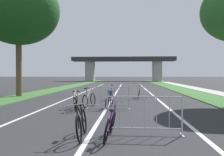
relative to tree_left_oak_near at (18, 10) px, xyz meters
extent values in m
cube|color=#386B2D|center=(0.33, 11.90, -6.25)|extent=(2.35, 65.83, 0.05)
cube|color=#386B2D|center=(13.48, 11.90, -6.25)|extent=(2.35, 65.83, 0.05)
cube|color=#ADA89E|center=(15.48, 11.90, -6.24)|extent=(1.66, 65.83, 0.08)
cube|color=silver|center=(6.90, 4.01, -6.27)|extent=(0.14, 38.08, 0.01)
cube|color=silver|center=(9.87, 4.01, -6.27)|extent=(0.14, 38.08, 0.01)
cube|color=silver|center=(3.93, 4.01, -6.27)|extent=(0.14, 38.08, 0.01)
cube|color=#2D2D30|center=(6.90, 39.37, -1.07)|extent=(24.05, 3.97, 0.92)
cube|color=#9E9B93|center=(-1.01, 39.37, -3.90)|extent=(2.02, 2.40, 4.75)
cube|color=#9E9B93|center=(14.82, 39.37, -3.90)|extent=(2.02, 2.40, 4.75)
cylinder|color=brown|center=(0.00, 0.00, -4.24)|extent=(0.41, 0.41, 4.08)
ellipsoid|color=#194719|center=(0.00, 0.00, 0.02)|extent=(5.91, 5.91, 5.02)
cylinder|color=#ADADB2|center=(7.35, -10.39, -5.75)|extent=(0.04, 0.04, 1.05)
cube|color=#ADADB2|center=(7.35, -10.39, -6.26)|extent=(0.07, 0.44, 0.03)
cylinder|color=#ADADB2|center=(9.36, -10.44, -5.75)|extent=(0.04, 0.04, 1.05)
cube|color=#ADADB2|center=(9.36, -10.44, -6.26)|extent=(0.07, 0.44, 0.03)
cylinder|color=#ADADB2|center=(8.35, -10.42, -5.25)|extent=(2.00, 0.08, 0.04)
cylinder|color=#ADADB2|center=(8.35, -10.42, -6.10)|extent=(2.00, 0.08, 0.04)
cylinder|color=#ADADB2|center=(7.69, -10.40, -5.66)|extent=(0.02, 0.02, 0.87)
cylinder|color=#ADADB2|center=(8.02, -10.41, -5.66)|extent=(0.02, 0.02, 0.87)
cylinder|color=#ADADB2|center=(8.35, -10.42, -5.66)|extent=(0.02, 0.02, 0.87)
cylinder|color=#ADADB2|center=(8.69, -10.42, -5.66)|extent=(0.02, 0.02, 0.87)
cylinder|color=#ADADB2|center=(9.02, -10.43, -5.66)|extent=(0.02, 0.02, 0.87)
cylinder|color=#ADADB2|center=(5.97, -5.62, -5.75)|extent=(0.04, 0.04, 1.05)
cube|color=#ADADB2|center=(5.97, -5.62, -6.26)|extent=(0.08, 0.44, 0.03)
cylinder|color=#ADADB2|center=(7.97, -5.72, -5.75)|extent=(0.04, 0.04, 1.05)
cube|color=#ADADB2|center=(7.97, -5.72, -6.26)|extent=(0.08, 0.44, 0.03)
cylinder|color=#ADADB2|center=(6.97, -5.67, -5.25)|extent=(2.00, 0.14, 0.04)
cylinder|color=#ADADB2|center=(6.97, -5.67, -6.10)|extent=(2.00, 0.14, 0.04)
cylinder|color=#ADADB2|center=(6.30, -5.64, -5.66)|extent=(0.02, 0.02, 0.87)
cylinder|color=#ADADB2|center=(6.63, -5.66, -5.66)|extent=(0.02, 0.02, 0.87)
cylinder|color=#ADADB2|center=(6.97, -5.67, -5.66)|extent=(0.02, 0.02, 0.87)
cylinder|color=#ADADB2|center=(7.30, -5.69, -5.66)|extent=(0.02, 0.02, 0.87)
cylinder|color=#ADADB2|center=(7.63, -5.71, -5.66)|extent=(0.02, 0.02, 0.87)
cylinder|color=#ADADB2|center=(7.28, -0.92, -5.75)|extent=(0.04, 0.04, 1.05)
cube|color=#ADADB2|center=(7.28, -0.92, -6.26)|extent=(0.06, 0.44, 0.03)
cylinder|color=#ADADB2|center=(9.28, -0.94, -5.75)|extent=(0.04, 0.04, 1.05)
cube|color=#ADADB2|center=(9.28, -0.94, -6.26)|extent=(0.06, 0.44, 0.03)
cylinder|color=#ADADB2|center=(8.28, -0.93, -5.25)|extent=(2.00, 0.06, 0.04)
cylinder|color=#ADADB2|center=(8.28, -0.93, -6.10)|extent=(2.00, 0.06, 0.04)
cylinder|color=#ADADB2|center=(7.61, -0.92, -5.66)|extent=(0.02, 0.02, 0.87)
cylinder|color=#ADADB2|center=(7.95, -0.93, -5.66)|extent=(0.02, 0.02, 0.87)
cylinder|color=#ADADB2|center=(8.28, -0.93, -5.66)|extent=(0.02, 0.02, 0.87)
cylinder|color=#ADADB2|center=(8.61, -0.93, -5.66)|extent=(0.02, 0.02, 0.87)
cylinder|color=#ADADB2|center=(8.95, -0.94, -5.66)|extent=(0.02, 0.02, 0.87)
torus|color=black|center=(7.43, -11.36, -5.97)|extent=(0.20, 0.63, 0.62)
torus|color=black|center=(7.50, -10.31, -5.97)|extent=(0.20, 0.63, 0.62)
cylinder|color=#662884|center=(7.52, -10.86, -5.66)|extent=(0.22, 1.02, 0.65)
cylinder|color=#662884|center=(7.49, -11.06, -5.76)|extent=(0.14, 0.13, 0.52)
cylinder|color=#662884|center=(7.44, -11.19, -5.99)|extent=(0.04, 0.34, 0.07)
cylinder|color=#662884|center=(7.55, -10.33, -5.66)|extent=(0.15, 0.10, 0.63)
cube|color=black|center=(7.53, -11.10, -5.50)|extent=(0.12, 0.25, 0.07)
cylinder|color=#99999E|center=(7.61, -10.36, -5.35)|extent=(0.47, 0.06, 0.11)
torus|color=black|center=(8.72, 0.06, -5.97)|extent=(0.15, 0.62, 0.61)
torus|color=black|center=(8.67, -0.96, -5.97)|extent=(0.15, 0.62, 0.61)
cylinder|color=orange|center=(8.73, -0.43, -5.72)|extent=(0.06, 0.99, 0.54)
cylinder|color=orange|center=(8.74, -0.23, -5.71)|extent=(0.13, 0.12, 0.61)
cylinder|color=orange|center=(8.71, -0.10, -5.99)|extent=(0.05, 0.33, 0.07)
cylinder|color=orange|center=(8.70, -0.93, -5.72)|extent=(0.11, 0.09, 0.51)
cube|color=black|center=(8.78, -0.20, -5.41)|extent=(0.12, 0.24, 0.06)
cylinder|color=#99999E|center=(8.74, -0.91, -5.47)|extent=(0.48, 0.05, 0.09)
torus|color=black|center=(6.80, -1.87, -5.94)|extent=(0.21, 0.67, 0.66)
torus|color=black|center=(6.77, -0.83, -5.94)|extent=(0.21, 0.67, 0.66)
cylinder|color=#1E7238|center=(6.84, -1.37, -5.67)|extent=(0.14, 1.01, 0.58)
cylinder|color=#1E7238|center=(6.85, -1.57, -5.66)|extent=(0.19, 0.12, 0.67)
cylinder|color=#1E7238|center=(6.79, -1.70, -5.97)|extent=(0.05, 0.34, 0.08)
cylinder|color=#1E7238|center=(6.83, -0.85, -5.67)|extent=(0.16, 0.09, 0.55)
cube|color=black|center=(6.92, -1.60, -5.33)|extent=(0.11, 0.24, 0.07)
cylinder|color=#99999E|center=(6.89, -0.88, -5.40)|extent=(0.51, 0.04, 0.14)
torus|color=black|center=(5.68, -6.58, -5.97)|extent=(0.24, 0.63, 0.62)
torus|color=black|center=(5.47, -5.52, -5.97)|extent=(0.24, 0.63, 0.62)
cylinder|color=gold|center=(5.61, -6.07, -5.68)|extent=(0.17, 1.05, 0.61)
cylinder|color=gold|center=(5.65, -6.27, -5.70)|extent=(0.14, 0.11, 0.62)
cylinder|color=gold|center=(5.64, -6.41, -5.99)|extent=(0.10, 0.35, 0.07)
cylinder|color=gold|center=(5.51, -5.54, -5.68)|extent=(0.12, 0.08, 0.58)
cube|color=black|center=(5.70, -6.30, -5.40)|extent=(0.15, 0.26, 0.06)
cylinder|color=#99999E|center=(5.55, -5.56, -5.39)|extent=(0.47, 0.12, 0.08)
torus|color=black|center=(7.11, -4.81, -5.97)|extent=(0.20, 0.61, 0.61)
torus|color=black|center=(6.96, -5.77, -5.97)|extent=(0.20, 0.61, 0.61)
cylinder|color=#1E389E|center=(7.07, -5.27, -5.67)|extent=(0.12, 0.95, 0.63)
cylinder|color=#1E389E|center=(7.09, -5.09, -5.77)|extent=(0.11, 0.11, 0.51)
cylinder|color=#1E389E|center=(7.08, -4.96, -6.00)|extent=(0.08, 0.32, 0.07)
cylinder|color=#1E389E|center=(6.99, -5.75, -5.67)|extent=(0.11, 0.08, 0.61)
cube|color=black|center=(7.12, -5.06, -5.52)|extent=(0.14, 0.25, 0.06)
cylinder|color=#99999E|center=(7.03, -5.73, -5.37)|extent=(0.43, 0.09, 0.07)
torus|color=black|center=(5.43, -5.82, -5.97)|extent=(0.20, 0.62, 0.61)
torus|color=black|center=(5.27, -4.80, -5.97)|extent=(0.20, 0.62, 0.61)
cylinder|color=silver|center=(5.32, -5.34, -5.69)|extent=(0.25, 1.00, 0.59)
cylinder|color=silver|center=(5.36, -5.53, -5.74)|extent=(0.10, 0.13, 0.57)
cylinder|color=silver|center=(5.41, -5.66, -5.99)|extent=(0.07, 0.34, 0.07)
cylinder|color=silver|center=(5.25, -4.82, -5.69)|extent=(0.10, 0.10, 0.56)
cube|color=black|center=(5.33, -5.57, -5.46)|extent=(0.14, 0.25, 0.06)
cylinder|color=#99999E|center=(5.22, -4.85, -5.41)|extent=(0.50, 0.10, 0.08)
torus|color=black|center=(5.90, -5.69, -5.94)|extent=(0.25, 0.67, 0.67)
torus|color=black|center=(6.12, -4.65, -5.94)|extent=(0.25, 0.67, 0.67)
cylinder|color=#B7B7BC|center=(5.97, -5.19, -5.62)|extent=(0.18, 1.03, 0.68)
cylinder|color=#B7B7BC|center=(5.94, -5.39, -5.66)|extent=(0.13, 0.11, 0.67)
cylinder|color=#B7B7BC|center=(5.94, -5.52, -5.97)|extent=(0.10, 0.34, 0.08)
cylinder|color=#B7B7BC|center=(6.08, -4.67, -5.62)|extent=(0.12, 0.08, 0.65)
cube|color=black|center=(5.90, -5.42, -5.33)|extent=(0.15, 0.26, 0.06)
cylinder|color=#99999E|center=(6.04, -4.69, -5.30)|extent=(0.48, 0.12, 0.08)
torus|color=black|center=(6.69, -10.30, -5.94)|extent=(0.17, 0.69, 0.68)
torus|color=black|center=(6.75, -11.26, -5.94)|extent=(0.17, 0.69, 0.68)
cylinder|color=black|center=(6.69, -10.76, -5.65)|extent=(0.06, 0.94, 0.61)
cylinder|color=black|center=(6.68, -10.58, -5.72)|extent=(0.12, 0.11, 0.55)
cylinder|color=black|center=(6.71, -10.45, -5.96)|extent=(0.05, 0.32, 0.08)
cylinder|color=black|center=(6.71, -11.24, -5.65)|extent=(0.12, 0.09, 0.58)
cube|color=black|center=(6.65, -10.54, -5.45)|extent=(0.12, 0.25, 0.06)
cylinder|color=#99999E|center=(6.68, -11.22, -5.37)|extent=(0.46, 0.05, 0.09)
camera|label=1|loc=(7.91, -16.84, -4.64)|focal=38.16mm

